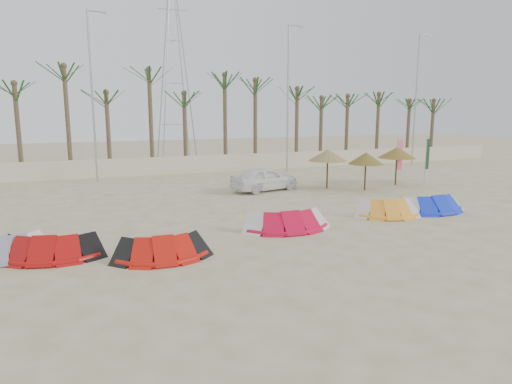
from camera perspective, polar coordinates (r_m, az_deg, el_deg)
name	(u,v)px	position (r m, az deg, el deg)	size (l,w,h in m)	color
ground	(324,264)	(14.71, 8.56, -8.94)	(120.00, 120.00, 0.00)	beige
boundary_wall	(180,165)	(34.98, -9.50, 3.35)	(60.00, 0.30, 1.30)	beige
palm_line	(182,87)	(36.37, -9.22, 12.77)	(52.00, 4.00, 7.70)	brown
lamp_b	(93,94)	(32.05, -19.74, 11.44)	(1.25, 0.14, 11.00)	#A5A8AD
lamp_c	(288,96)	(35.37, 4.06, 11.85)	(1.25, 0.14, 11.00)	#A5A8AD
lamp_d	(416,98)	(41.89, 19.38, 11.07)	(1.25, 0.14, 11.00)	#A5A8AD
pylon	(177,164)	(41.09, -9.82, 3.46)	(3.00, 3.00, 14.00)	#A5A8AD
kite_red_left	(48,244)	(16.66, -24.52, -5.96)	(3.70, 2.27, 0.90)	#AC0C0B
kite_red_mid	(161,245)	(15.41, -11.81, -6.51)	(3.15, 1.59, 0.90)	red
kite_red_right	(284,219)	(18.67, 3.55, -3.33)	(3.62, 1.66, 0.90)	red
kite_orange	(385,207)	(21.62, 15.77, -1.82)	(3.23, 2.22, 0.90)	#FFA42C
kite_blue	(429,202)	(23.39, 20.81, -1.20)	(3.56, 1.62, 0.90)	#1530E7
parasol_left	(328,155)	(28.16, 8.95, 4.56)	(2.36, 2.36, 2.40)	#4C331E
parasol_mid	(366,158)	(27.96, 13.58, 4.11)	(2.12, 2.12, 2.29)	#4C331E
parasol_right	(397,153)	(30.48, 17.22, 4.72)	(2.38, 2.38, 2.44)	#4C331E
flag_pink	(399,156)	(31.29, 17.46, 4.27)	(0.45, 0.04, 2.99)	#A5A8AD
flag_green	(428,155)	(32.04, 20.69, 4.31)	(0.44, 0.16, 3.08)	#A5A8AD
car	(264,179)	(27.22, 1.07, 1.67)	(1.70, 4.21, 1.44)	white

